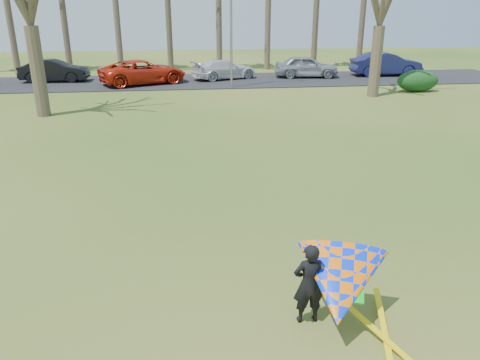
{
  "coord_description": "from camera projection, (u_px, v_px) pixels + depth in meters",
  "views": [
    {
      "loc": [
        -1.35,
        -8.55,
        5.09
      ],
      "look_at": [
        0.0,
        2.0,
        1.1
      ],
      "focal_mm": 35.0,
      "sensor_mm": 36.0,
      "label": 1
    }
  ],
  "objects": [
    {
      "name": "ground",
      "position": [
        252.0,
        261.0,
        9.89
      ],
      "size": [
        100.0,
        100.0,
        0.0
      ],
      "primitive_type": "plane",
      "color": "#1D4C10",
      "rests_on": "ground"
    },
    {
      "name": "parking_strip",
      "position": [
        199.0,
        81.0,
        33.09
      ],
      "size": [
        46.0,
        7.0,
        0.06
      ],
      "primitive_type": "cube",
      "color": "black",
      "rests_on": "ground"
    },
    {
      "name": "streetlight",
      "position": [
        234.0,
        16.0,
        29.01
      ],
      "size": [
        2.28,
        0.18,
        8.0
      ],
      "color": "gray",
      "rests_on": "ground"
    },
    {
      "name": "hedge_near",
      "position": [
        418.0,
        81.0,
        29.01
      ],
      "size": [
        2.67,
        1.21,
        1.33
      ],
      "primitive_type": "ellipsoid",
      "color": "#153B18",
      "rests_on": "ground"
    },
    {
      "name": "car_1",
      "position": [
        54.0,
        71.0,
        32.41
      ],
      "size": [
        4.63,
        1.77,
        1.51
      ],
      "primitive_type": "imported",
      "rotation": [
        0.0,
        0.0,
        1.53
      ],
      "color": "black",
      "rests_on": "parking_strip"
    },
    {
      "name": "car_2",
      "position": [
        143.0,
        72.0,
        31.48
      ],
      "size": [
        6.34,
        4.76,
        1.6
      ],
      "primitive_type": "imported",
      "rotation": [
        0.0,
        0.0,
        1.99
      ],
      "color": "red",
      "rests_on": "parking_strip"
    },
    {
      "name": "car_3",
      "position": [
        224.0,
        69.0,
        33.63
      ],
      "size": [
        5.11,
        3.54,
        1.37
      ],
      "primitive_type": "imported",
      "rotation": [
        0.0,
        0.0,
        1.95
      ],
      "color": "silver",
      "rests_on": "parking_strip"
    },
    {
      "name": "car_4",
      "position": [
        306.0,
        66.0,
        34.38
      ],
      "size": [
        4.81,
        2.38,
        1.57
      ],
      "primitive_type": "imported",
      "rotation": [
        0.0,
        0.0,
        1.45
      ],
      "color": "gray",
      "rests_on": "parking_strip"
    },
    {
      "name": "car_5",
      "position": [
        386.0,
        64.0,
        35.22
      ],
      "size": [
        5.24,
        1.98,
        1.71
      ],
      "primitive_type": "imported",
      "rotation": [
        0.0,
        0.0,
        1.54
      ],
      "color": "#191D4D",
      "rests_on": "parking_strip"
    },
    {
      "name": "kite_flyer",
      "position": [
        338.0,
        284.0,
        7.59
      ],
      "size": [
        2.13,
        2.39,
        2.02
      ],
      "color": "black",
      "rests_on": "ground"
    }
  ]
}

